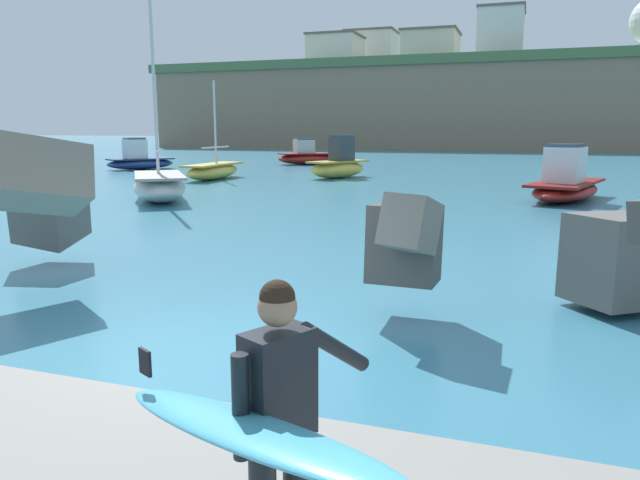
# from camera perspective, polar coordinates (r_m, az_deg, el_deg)

# --- Properties ---
(ground_plane) EXTENTS (400.00, 400.00, 0.00)m
(ground_plane) POSITION_cam_1_polar(r_m,az_deg,el_deg) (7.91, -9.72, -10.13)
(ground_plane) COLOR teal
(breakwater_jetty) EXTENTS (31.80, 6.47, 3.41)m
(breakwater_jetty) POSITION_cam_1_polar(r_m,az_deg,el_deg) (8.35, 6.47, 0.89)
(breakwater_jetty) COLOR gray
(breakwater_jetty) RESTS_ON ground
(surfer_with_board) EXTENTS (2.03, 1.53, 1.78)m
(surfer_with_board) POSITION_cam_1_polar(r_m,az_deg,el_deg) (3.25, -5.06, -16.97)
(surfer_with_board) COLOR black
(surfer_with_board) RESTS_ON walkway_path
(boat_near_left) EXTENTS (5.21, 4.60, 2.04)m
(boat_near_left) POSITION_cam_1_polar(r_m,az_deg,el_deg) (47.44, -1.20, 8.03)
(boat_near_left) COLOR maroon
(boat_near_left) RESTS_ON ground
(boat_near_centre) EXTENTS (4.24, 4.96, 2.18)m
(boat_near_centre) POSITION_cam_1_polar(r_m,az_deg,el_deg) (43.55, -16.92, 7.36)
(boat_near_centre) COLOR navy
(boat_near_centre) RESTS_ON ground
(boat_near_right) EXTENTS (3.59, 5.94, 2.21)m
(boat_near_right) POSITION_cam_1_polar(r_m,az_deg,el_deg) (25.34, 22.46, 5.01)
(boat_near_right) COLOR maroon
(boat_near_right) RESTS_ON ground
(boat_mid_centre) EXTENTS (4.48, 5.12, 8.44)m
(boat_mid_centre) POSITION_cam_1_polar(r_m,az_deg,el_deg) (24.15, -15.14, 5.06)
(boat_mid_centre) COLOR beige
(boat_mid_centre) RESTS_ON ground
(boat_mid_right) EXTENTS (3.16, 4.50, 2.45)m
(boat_mid_right) POSITION_cam_1_polar(r_m,az_deg,el_deg) (34.38, 1.80, 7.23)
(boat_mid_right) COLOR #EAC64C
(boat_mid_right) RESTS_ON ground
(boat_far_centre) EXTENTS (1.64, 5.29, 5.39)m
(boat_far_centre) POSITION_cam_1_polar(r_m,az_deg,el_deg) (33.86, -10.19, 6.57)
(boat_far_centre) COLOR #EAC64C
(boat_far_centre) RESTS_ON ground
(mooring_buoy_middle) EXTENTS (0.44, 0.44, 0.44)m
(mooring_buoy_middle) POSITION_cam_1_polar(r_m,az_deg,el_deg) (24.48, -23.35, 3.74)
(mooring_buoy_middle) COLOR #E54C1E
(mooring_buoy_middle) RESTS_ON ground
(headland_bluff) EXTENTS (98.34, 34.10, 11.98)m
(headland_bluff) POSITION_cam_1_polar(r_m,az_deg,el_deg) (94.26, 16.97, 12.12)
(headland_bluff) COLOR #847056
(headland_bluff) RESTS_ON ground
(station_building_west) EXTENTS (6.01, 7.81, 6.43)m
(station_building_west) POSITION_cam_1_polar(r_m,az_deg,el_deg) (87.06, 16.93, 18.38)
(station_building_west) COLOR silver
(station_building_west) RESTS_ON headland_bluff
(station_building_central) EXTENTS (7.55, 7.69, 4.77)m
(station_building_central) POSITION_cam_1_polar(r_m,az_deg,el_deg) (94.72, 1.51, 17.64)
(station_building_central) COLOR silver
(station_building_central) RESTS_ON headland_bluff
(station_building_east) EXTENTS (8.13, 6.74, 6.60)m
(station_building_east) POSITION_cam_1_polar(r_m,az_deg,el_deg) (103.30, 4.97, 17.53)
(station_building_east) COLOR silver
(station_building_east) RESTS_ON headland_bluff
(station_building_annex) EXTENTS (7.98, 8.37, 4.80)m
(station_building_annex) POSITION_cam_1_polar(r_m,az_deg,el_deg) (92.76, 10.56, 17.63)
(station_building_annex) COLOR beige
(station_building_annex) RESTS_ON headland_bluff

